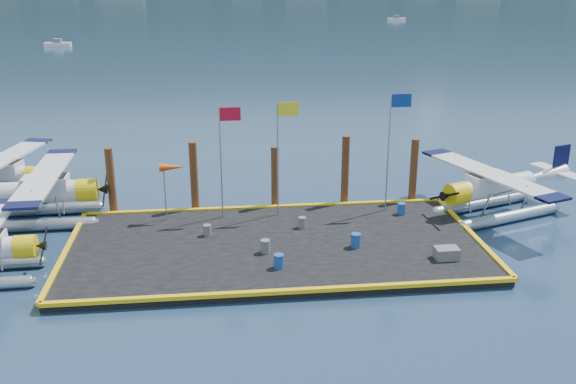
% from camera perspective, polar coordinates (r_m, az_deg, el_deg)
% --- Properties ---
extents(ground, '(4000.00, 4000.00, 0.00)m').
position_cam_1_polar(ground, '(31.68, -1.13, -5.21)').
color(ground, navy).
rests_on(ground, ground).
extents(dock, '(20.00, 10.00, 0.40)m').
position_cam_1_polar(dock, '(31.60, -1.13, -4.88)').
color(dock, black).
rests_on(dock, ground).
extents(dock_bumpers, '(20.25, 10.25, 0.18)m').
position_cam_1_polar(dock_bumpers, '(31.48, -1.13, -4.40)').
color(dock_bumpers, '#E0B10D').
rests_on(dock_bumpers, dock).
extents(seaplane_b, '(9.26, 10.20, 3.64)m').
position_cam_1_polar(seaplane_b, '(36.99, -21.26, -0.27)').
color(seaplane_b, '#939AA1').
rests_on(seaplane_b, ground).
extents(seaplane_d, '(9.22, 9.82, 3.53)m').
position_cam_1_polar(seaplane_d, '(37.15, 17.73, 0.15)').
color(seaplane_d, '#939AA1').
rests_on(seaplane_d, ground).
extents(drum_0, '(0.40, 0.40, 0.57)m').
position_cam_1_polar(drum_0, '(32.52, -7.19, -3.39)').
color(drum_0, '#5A595E').
rests_on(drum_0, dock).
extents(drum_1, '(0.46, 0.46, 0.65)m').
position_cam_1_polar(drum_1, '(28.89, -0.81, -6.17)').
color(drum_1, '#1A4590').
rests_on(drum_1, dock).
extents(drum_2, '(0.49, 0.49, 0.69)m').
position_cam_1_polar(drum_2, '(31.11, 6.04, -4.30)').
color(drum_2, '#1A4590').
rests_on(drum_2, dock).
extents(drum_3, '(0.46, 0.46, 0.64)m').
position_cam_1_polar(drum_3, '(30.37, -2.03, -4.85)').
color(drum_3, '#5A595E').
rests_on(drum_3, dock).
extents(drum_4, '(0.44, 0.44, 0.62)m').
position_cam_1_polar(drum_4, '(35.57, 10.05, -1.46)').
color(drum_4, '#1A4590').
rests_on(drum_4, dock).
extents(drum_5, '(0.41, 0.41, 0.57)m').
position_cam_1_polar(drum_5, '(33.22, 1.26, -2.73)').
color(drum_5, '#5A595E').
rests_on(drum_5, dock).
extents(crate, '(1.09, 0.73, 0.55)m').
position_cam_1_polar(crate, '(30.66, 13.91, -5.30)').
color(crate, '#5A595E').
rests_on(crate, dock).
extents(flagpole_red, '(1.14, 0.08, 6.00)m').
position_cam_1_polar(flagpole_red, '(33.66, -5.69, 4.15)').
color(flagpole_red, gray).
rests_on(flagpole_red, dock).
extents(flagpole_yellow, '(1.14, 0.08, 6.20)m').
position_cam_1_polar(flagpole_yellow, '(33.79, -0.59, 4.51)').
color(flagpole_yellow, gray).
rests_on(flagpole_yellow, dock).
extents(flagpole_blue, '(1.14, 0.08, 6.50)m').
position_cam_1_polar(flagpole_blue, '(34.85, 9.29, 5.01)').
color(flagpole_blue, gray).
rests_on(flagpole_blue, dock).
extents(windsock, '(1.40, 0.44, 3.12)m').
position_cam_1_polar(windsock, '(34.07, -10.22, 2.07)').
color(windsock, gray).
rests_on(windsock, dock).
extents(piling_0, '(0.44, 0.44, 4.00)m').
position_cam_1_polar(piling_0, '(36.36, -15.43, 0.74)').
color(piling_0, '#452813').
rests_on(piling_0, ground).
extents(piling_1, '(0.44, 0.44, 4.20)m').
position_cam_1_polar(piling_1, '(35.87, -8.34, 1.17)').
color(piling_1, '#452813').
rests_on(piling_1, ground).
extents(piling_2, '(0.44, 0.44, 3.80)m').
position_cam_1_polar(piling_2, '(36.04, -1.16, 1.13)').
color(piling_2, '#452813').
rests_on(piling_2, ground).
extents(piling_3, '(0.44, 0.44, 4.30)m').
position_cam_1_polar(piling_3, '(36.53, 5.10, 1.72)').
color(piling_3, '#452813').
rests_on(piling_3, ground).
extents(piling_4, '(0.44, 0.44, 4.00)m').
position_cam_1_polar(piling_4, '(37.56, 11.09, 1.68)').
color(piling_4, '#452813').
rests_on(piling_4, ground).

